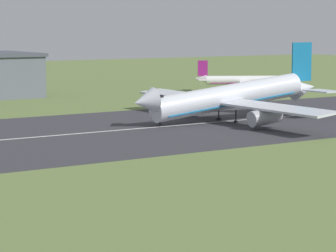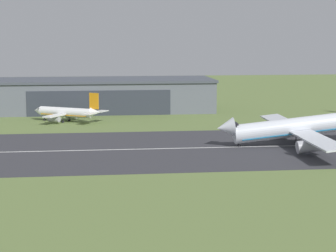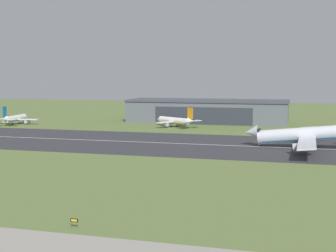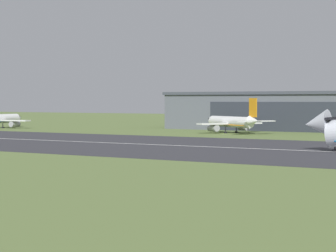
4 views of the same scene
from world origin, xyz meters
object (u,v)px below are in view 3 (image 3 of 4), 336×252
airplane_landing (311,135)px  airplane_parked_west (15,118)px  runway_sign (74,221)px  airplane_parked_east (175,121)px

airplane_landing → airplane_parked_west: (-138.08, 43.08, -1.75)m
airplane_parked_west → runway_sign: size_ratio=14.88×
airplane_landing → airplane_parked_east: (-59.14, 51.54, -1.65)m
airplane_landing → airplane_parked_east: size_ratio=2.36×
airplane_landing → airplane_parked_west: size_ratio=2.37×
airplane_parked_west → runway_sign: airplane_parked_west is taller
airplane_parked_west → runway_sign: bearing=-53.8°
airplane_parked_east → runway_sign: size_ratio=14.93×
airplane_landing → runway_sign: size_ratio=35.29×
airplane_parked_east → runway_sign: airplane_parked_east is taller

